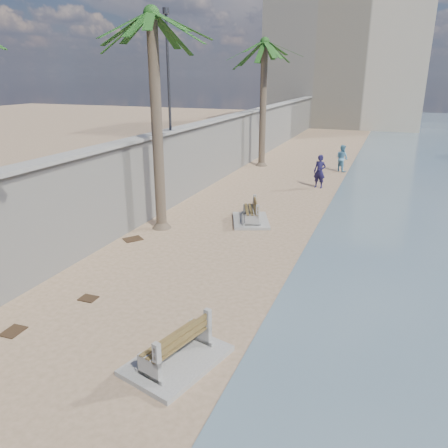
% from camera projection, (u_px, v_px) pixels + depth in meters
% --- Properties ---
extents(ground_plane, '(140.00, 140.00, 0.00)m').
position_uv_depth(ground_plane, '(124.00, 384.00, 9.01)').
color(ground_plane, '#997A5E').
extents(seawall, '(0.45, 70.00, 3.50)m').
position_uv_depth(seawall, '(229.00, 145.00, 27.84)').
color(seawall, gray).
rests_on(seawall, ground_plane).
extents(wall_cap, '(0.80, 70.00, 0.12)m').
position_uv_depth(wall_cap, '(229.00, 117.00, 27.26)').
color(wall_cap, gray).
rests_on(wall_cap, seawall).
extents(end_building, '(18.00, 12.00, 14.00)m').
position_uv_depth(end_building, '(346.00, 66.00, 53.23)').
color(end_building, '#B7AA93').
rests_on(end_building, ground_plane).
extents(bench_near, '(2.07, 2.57, 0.94)m').
position_uv_depth(bench_near, '(177.00, 347.00, 9.56)').
color(bench_near, gray).
rests_on(bench_near, ground_plane).
extents(bench_far, '(2.19, 2.58, 0.91)m').
position_uv_depth(bench_far, '(251.00, 213.00, 18.77)').
color(bench_far, gray).
rests_on(bench_far, ground_plane).
extents(palm_mid, '(5.00, 5.00, 9.02)m').
position_uv_depth(palm_mid, '(152.00, 17.00, 15.58)').
color(palm_mid, brown).
rests_on(palm_mid, ground_plane).
extents(palm_back, '(5.00, 5.00, 8.91)m').
position_uv_depth(palm_back, '(265.00, 44.00, 27.94)').
color(palm_back, brown).
rests_on(palm_back, ground_plane).
extents(streetlight, '(0.28, 0.28, 5.12)m').
position_uv_depth(streetlight, '(168.00, 60.00, 19.17)').
color(streetlight, '#2D2D33').
rests_on(streetlight, wall_cap).
extents(person_a, '(0.86, 0.67, 2.13)m').
position_uv_depth(person_a, '(320.00, 169.00, 24.24)').
color(person_a, '#19153B').
rests_on(person_a, ground_plane).
extents(person_b, '(1.18, 1.14, 1.93)m').
position_uv_depth(person_b, '(342.00, 157.00, 28.40)').
color(person_b, '#538BAC').
rests_on(person_b, ground_plane).
extents(debris_b, '(0.47, 0.57, 0.03)m').
position_uv_depth(debris_b, '(13.00, 331.00, 10.85)').
color(debris_b, '#382616').
rests_on(debris_b, ground_plane).
extents(debris_c, '(0.84, 0.87, 0.03)m').
position_uv_depth(debris_c, '(133.00, 239.00, 16.90)').
color(debris_c, '#382616').
rests_on(debris_c, ground_plane).
extents(debris_d, '(0.50, 0.40, 0.03)m').
position_uv_depth(debris_d, '(88.00, 298.00, 12.44)').
color(debris_d, '#382616').
rests_on(debris_d, ground_plane).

